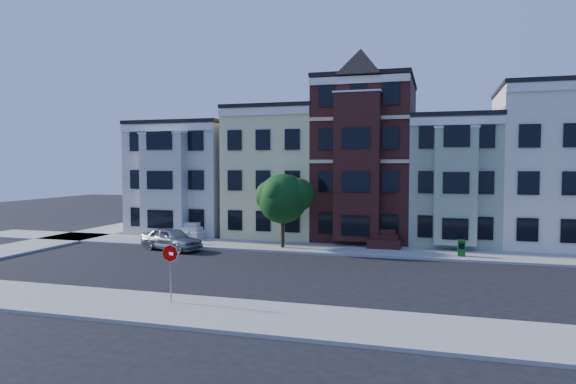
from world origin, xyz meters
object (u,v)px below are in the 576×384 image
(street_tree, at_px, (283,202))
(newspaper_box, at_px, (461,248))
(parked_car, at_px, (172,239))
(stop_sign, at_px, (171,270))
(fire_hydrant, at_px, (188,238))

(street_tree, bearing_deg, newspaper_box, -0.75)
(newspaper_box, bearing_deg, parked_car, -173.66)
(parked_car, distance_m, newspaper_box, 18.77)
(street_tree, height_order, stop_sign, street_tree)
(fire_hydrant, bearing_deg, street_tree, 2.21)
(street_tree, height_order, fire_hydrant, street_tree)
(street_tree, relative_size, fire_hydrant, 8.18)
(newspaper_box, relative_size, stop_sign, 0.37)
(newspaper_box, height_order, fire_hydrant, newspaper_box)
(newspaper_box, distance_m, fire_hydrant, 18.50)
(parked_car, bearing_deg, stop_sign, -133.91)
(parked_car, bearing_deg, street_tree, -54.15)
(street_tree, relative_size, parked_car, 1.36)
(street_tree, xyz_separation_m, fire_hydrant, (-6.96, -0.27, -2.71))
(fire_hydrant, bearing_deg, parked_car, -93.49)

